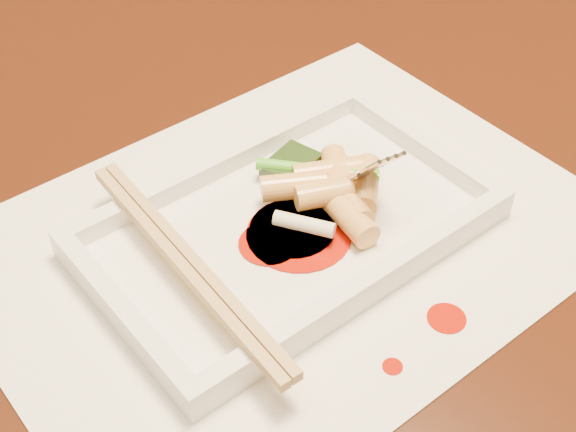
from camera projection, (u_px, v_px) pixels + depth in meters
table at (178, 288)px, 0.64m from camera, size 1.40×0.90×0.75m
placemat at (288, 236)px, 0.53m from camera, size 0.40×0.30×0.00m
sauce_splatter_a at (447, 318)px, 0.48m from camera, size 0.02×0.02×0.00m
sauce_splatter_b at (393, 366)px, 0.46m from camera, size 0.01×0.01×0.00m
plate_base at (288, 231)px, 0.53m from camera, size 0.26×0.16×0.01m
plate_rim_far at (222, 163)px, 0.56m from camera, size 0.26×0.01×0.01m
plate_rim_near at (365, 286)px, 0.48m from camera, size 0.26×0.01×0.01m
plate_rim_left at (122, 311)px, 0.47m from camera, size 0.01×0.14×0.01m
plate_rim_right at (422, 145)px, 0.58m from camera, size 0.01×0.14×0.01m
veg_piece at (291, 167)px, 0.56m from camera, size 0.04×0.04×0.01m
scallion_white at (304, 224)px, 0.51m from camera, size 0.03×0.04×0.01m
scallion_green at (317, 171)px, 0.55m from camera, size 0.06×0.07×0.01m
chopstick_a at (181, 266)px, 0.48m from camera, size 0.02×0.21×0.01m
chopstick_b at (192, 260)px, 0.48m from camera, size 0.02×0.21×0.01m
fork at (355, 83)px, 0.52m from camera, size 0.09×0.10×0.14m
sauce_blob_0 at (299, 234)px, 0.52m from camera, size 0.07×0.07×0.00m
sauce_blob_1 at (269, 244)px, 0.52m from camera, size 0.04×0.04×0.00m
sauce_blob_2 at (293, 228)px, 0.53m from camera, size 0.06×0.06×0.00m
rice_cake_0 at (350, 218)px, 0.52m from camera, size 0.02×0.05×0.02m
rice_cake_1 at (342, 186)px, 0.54m from camera, size 0.04×0.05×0.02m
rice_cake_2 at (294, 186)px, 0.53m from camera, size 0.05×0.04×0.02m
rice_cake_3 at (328, 173)px, 0.55m from camera, size 0.05×0.04×0.02m
rice_cake_4 at (366, 185)px, 0.54m from camera, size 0.05×0.04×0.02m
rice_cake_5 at (324, 194)px, 0.53m from camera, size 0.04×0.03×0.02m
rice_cake_6 at (336, 175)px, 0.55m from camera, size 0.04×0.05×0.02m
rice_cake_7 at (347, 203)px, 0.53m from camera, size 0.03×0.04×0.02m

